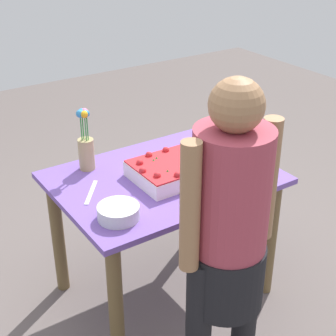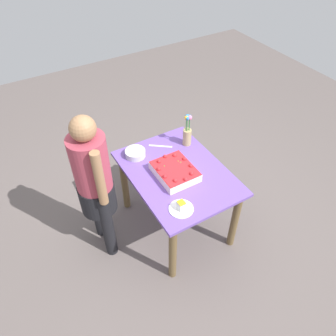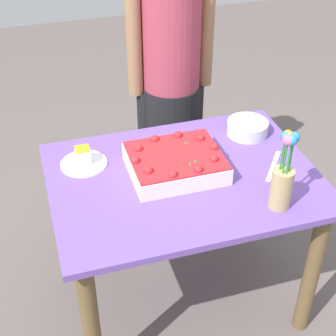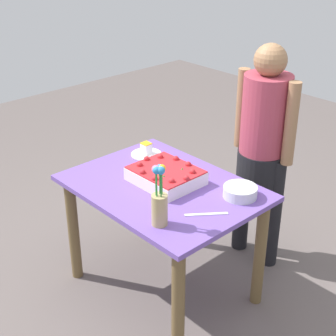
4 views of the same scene
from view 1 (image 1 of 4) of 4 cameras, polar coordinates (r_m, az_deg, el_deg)
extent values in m
plane|color=#615754|center=(3.09, -0.46, -13.15)|extent=(8.00, 8.00, 0.00)
cube|color=#6C4CA7|center=(2.67, -0.52, -1.11)|extent=(1.11, 0.82, 0.03)
cylinder|color=brown|center=(3.33, 3.28, -2.25)|extent=(0.07, 0.07, 0.72)
cylinder|color=brown|center=(2.94, -12.11, -7.39)|extent=(0.07, 0.07, 0.72)
cylinder|color=brown|center=(2.91, 11.26, -7.69)|extent=(0.07, 0.07, 0.72)
cylinder|color=brown|center=(2.45, -5.79, -15.05)|extent=(0.07, 0.07, 0.72)
cube|color=white|center=(2.62, 0.38, -0.32)|extent=(0.38, 0.32, 0.08)
cube|color=red|center=(2.60, 0.39, 0.50)|extent=(0.38, 0.31, 0.01)
sphere|color=red|center=(2.52, -2.83, -0.30)|extent=(0.04, 0.04, 0.04)
sphere|color=red|center=(2.47, -1.21, -0.84)|extent=(0.04, 0.04, 0.04)
sphere|color=red|center=(2.47, 1.08, -0.78)|extent=(0.04, 0.04, 0.04)
sphere|color=red|center=(2.53, 3.05, -0.16)|extent=(0.04, 0.04, 0.04)
sphere|color=red|center=(2.61, 3.90, 0.75)|extent=(0.04, 0.04, 0.04)
sphere|color=red|center=(2.69, 3.40, 1.58)|extent=(0.04, 0.04, 0.04)
sphere|color=red|center=(2.73, 1.83, 2.04)|extent=(0.04, 0.04, 0.04)
sphere|color=red|center=(2.72, -0.25, 1.99)|extent=(0.04, 0.04, 0.04)
sphere|color=red|center=(2.67, -2.13, 1.45)|extent=(0.04, 0.04, 0.04)
sphere|color=red|center=(2.59, -3.15, 0.58)|extent=(0.04, 0.04, 0.04)
cone|color=#2D8438|center=(2.52, -0.04, -0.35)|extent=(0.02, 0.02, 0.02)
cone|color=#2D8438|center=(2.64, -1.27, 1.10)|extent=(0.02, 0.02, 0.02)
cone|color=#2D8438|center=(2.62, -1.62, 0.86)|extent=(0.02, 0.02, 0.02)
cylinder|color=white|center=(2.73, 8.60, -0.30)|extent=(0.20, 0.20, 0.01)
cube|color=white|center=(2.71, 8.65, 0.43)|extent=(0.06, 0.06, 0.07)
cube|color=yellow|center=(2.69, 8.71, 1.15)|extent=(0.06, 0.06, 0.01)
cube|color=silver|center=(2.53, -8.52, -2.68)|extent=(0.16, 0.20, 0.00)
cylinder|color=tan|center=(2.72, -9.02, 1.53)|extent=(0.08, 0.08, 0.17)
cylinder|color=#2D8438|center=(2.66, -9.61, 4.50)|extent=(0.01, 0.01, 0.14)
sphere|color=#2F82C1|center=(2.63, -9.73, 5.95)|extent=(0.04, 0.04, 0.04)
cylinder|color=#2D8438|center=(2.64, -9.13, 4.44)|extent=(0.01, 0.01, 0.14)
sphere|color=gold|center=(2.62, -9.25, 5.89)|extent=(0.04, 0.04, 0.04)
cylinder|color=#2D8438|center=(2.65, -8.93, 4.52)|extent=(0.01, 0.01, 0.14)
sphere|color=#2D80BB|center=(2.63, -9.05, 5.97)|extent=(0.03, 0.03, 0.03)
cylinder|color=#2D8438|center=(2.67, -9.15, 4.70)|extent=(0.01, 0.01, 0.14)
sphere|color=pink|center=(2.65, -9.27, 6.14)|extent=(0.04, 0.04, 0.04)
cylinder|color=#2D8438|center=(2.67, -9.42, 4.67)|extent=(0.01, 0.01, 0.14)
sphere|color=#2C81CC|center=(2.65, -9.54, 6.11)|extent=(0.04, 0.04, 0.04)
cylinder|color=silver|center=(2.30, -5.51, -4.90)|extent=(0.19, 0.19, 0.06)
cylinder|color=black|center=(2.40, 8.55, -15.45)|extent=(0.11, 0.11, 0.78)
cylinder|color=black|center=(2.27, 3.37, -18.08)|extent=(0.11, 0.11, 0.78)
cylinder|color=black|center=(2.15, 6.40, -11.58)|extent=(0.32, 0.31, 0.28)
cylinder|color=#A1394A|center=(1.94, 6.98, -2.82)|extent=(0.30, 0.30, 0.52)
sphere|color=#976D4A|center=(1.79, 7.62, 6.92)|extent=(0.20, 0.20, 0.20)
cylinder|color=#976D4A|center=(2.05, 11.01, -1.31)|extent=(0.08, 0.08, 0.52)
cylinder|color=#976D4A|center=(1.83, 2.46, -4.48)|extent=(0.08, 0.08, 0.52)
camera|label=2|loc=(3.26, 50.22, 33.14)|focal=35.00mm
camera|label=3|loc=(4.02, -7.37, 27.76)|focal=55.00mm
camera|label=4|loc=(3.78, -48.17, 21.85)|focal=55.00mm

